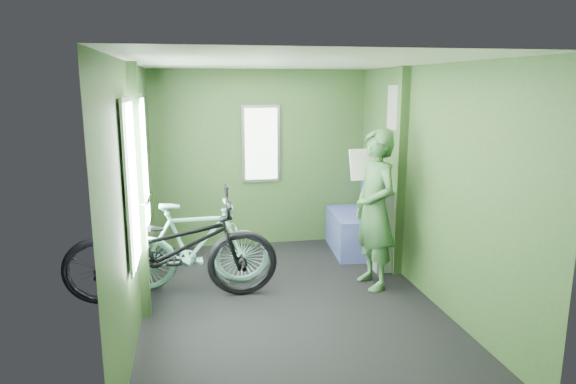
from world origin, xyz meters
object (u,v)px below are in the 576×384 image
waste_box (383,229)px  bench_seat (356,227)px  bicycle_black (174,301)px  bicycle_mint (197,289)px  passenger (375,210)px

waste_box → bench_seat: bench_seat is taller
bicycle_black → bicycle_mint: 0.35m
bicycle_mint → bicycle_black: bearing=137.5°
bicycle_mint → bench_seat: 2.26m
bicycle_black → bench_seat: bearing=-62.0°
bicycle_mint → bench_seat: bearing=-68.8°
bicycle_mint → passenger: 2.05m
waste_box → bench_seat: bearing=99.7°
bicycle_black → bench_seat: bench_seat is taller
passenger → waste_box: 0.70m
bicycle_black → bicycle_mint: bearing=-39.2°
passenger → waste_box: size_ratio=1.77×
bicycle_black → bicycle_mint: bicycle_black is taller
bicycle_black → waste_box: (2.38, 0.52, 0.47)m
bicycle_mint → bench_seat: (2.04, 0.90, 0.31)m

